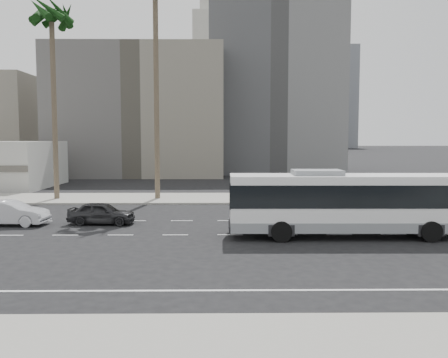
{
  "coord_description": "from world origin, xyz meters",
  "views": [
    {
      "loc": [
        -0.62,
        -25.37,
        5.24
      ],
      "look_at": [
        -0.29,
        4.0,
        2.74
      ],
      "focal_mm": 37.68,
      "sensor_mm": 36.0,
      "label": 1
    }
  ],
  "objects_px": {
    "city_bus": "(347,202)",
    "car_b": "(10,213)",
    "car_a": "(102,213)",
    "palm_mid": "(52,20)"
  },
  "relations": [
    {
      "from": "car_a",
      "to": "car_b",
      "type": "xyz_separation_m",
      "value": [
        -5.5,
        -0.33,
        0.06
      ]
    },
    {
      "from": "car_a",
      "to": "car_b",
      "type": "bearing_deg",
      "value": 97.27
    },
    {
      "from": "car_a",
      "to": "car_b",
      "type": "relative_size",
      "value": 0.89
    },
    {
      "from": "city_bus",
      "to": "car_b",
      "type": "height_order",
      "value": "city_bus"
    },
    {
      "from": "city_bus",
      "to": "palm_mid",
      "type": "xyz_separation_m",
      "value": [
        -20.83,
        15.46,
        13.28
      ]
    },
    {
      "from": "city_bus",
      "to": "palm_mid",
      "type": "height_order",
      "value": "palm_mid"
    },
    {
      "from": "car_a",
      "to": "palm_mid",
      "type": "distance_m",
      "value": 19.71
    },
    {
      "from": "car_a",
      "to": "car_b",
      "type": "distance_m",
      "value": 5.51
    },
    {
      "from": "city_bus",
      "to": "car_a",
      "type": "xyz_separation_m",
      "value": [
        -14.1,
        3.9,
        -1.2
      ]
    },
    {
      "from": "city_bus",
      "to": "car_b",
      "type": "bearing_deg",
      "value": 170.21
    }
  ]
}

